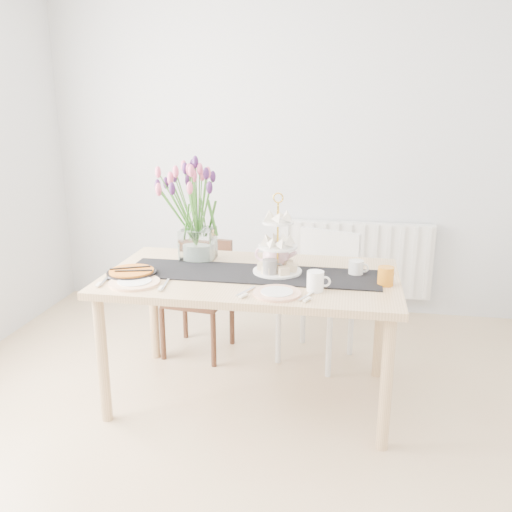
% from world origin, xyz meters
% --- Properties ---
extents(room_shell, '(4.50, 4.50, 4.50)m').
position_xyz_m(room_shell, '(0.00, 0.00, 1.30)').
color(room_shell, tan).
rests_on(room_shell, ground).
extents(radiator, '(1.20, 0.08, 0.60)m').
position_xyz_m(radiator, '(0.50, 2.19, 0.45)').
color(radiator, white).
rests_on(radiator, room_shell).
extents(dining_table, '(1.60, 0.90, 0.75)m').
position_xyz_m(dining_table, '(-0.07, 0.74, 0.67)').
color(dining_table, tan).
rests_on(dining_table, ground).
extents(chair_brown, '(0.44, 0.44, 0.76)m').
position_xyz_m(chair_brown, '(-0.53, 1.33, 0.44)').
color(chair_brown, '#3C2216').
rests_on(chair_brown, ground).
extents(chair_white, '(0.54, 0.54, 0.85)m').
position_xyz_m(chair_white, '(0.28, 1.36, 0.49)').
color(chair_white, silver).
rests_on(chair_white, ground).
extents(table_runner, '(1.40, 0.35, 0.01)m').
position_xyz_m(table_runner, '(-0.07, 0.74, 0.75)').
color(table_runner, black).
rests_on(table_runner, dining_table).
extents(tulip_vase, '(0.69, 0.69, 0.60)m').
position_xyz_m(tulip_vase, '(-0.44, 0.97, 1.13)').
color(tulip_vase, silver).
rests_on(tulip_vase, dining_table).
extents(cake_stand, '(0.27, 0.27, 0.40)m').
position_xyz_m(cake_stand, '(0.06, 0.78, 0.86)').
color(cake_stand, gold).
rests_on(cake_stand, dining_table).
extents(teapot, '(0.28, 0.25, 0.16)m').
position_xyz_m(teapot, '(0.04, 0.87, 0.83)').
color(teapot, white).
rests_on(teapot, dining_table).
extents(cream_jug, '(0.10, 0.10, 0.08)m').
position_xyz_m(cream_jug, '(0.49, 0.83, 0.79)').
color(cream_jug, white).
rests_on(cream_jug, dining_table).
extents(tart_tin, '(0.27, 0.27, 0.03)m').
position_xyz_m(tart_tin, '(-0.71, 0.60, 0.77)').
color(tart_tin, black).
rests_on(tart_tin, dining_table).
extents(mug_grey, '(0.10, 0.10, 0.10)m').
position_xyz_m(mug_grey, '(0.03, 0.71, 0.80)').
color(mug_grey, slate).
rests_on(mug_grey, dining_table).
extents(mug_white, '(0.09, 0.09, 0.10)m').
position_xyz_m(mug_white, '(0.29, 0.53, 0.80)').
color(mug_white, white).
rests_on(mug_white, dining_table).
extents(mug_orange, '(0.12, 0.12, 0.10)m').
position_xyz_m(mug_orange, '(0.64, 0.68, 0.80)').
color(mug_orange, orange).
rests_on(mug_orange, dining_table).
extents(plate_left, '(0.30, 0.30, 0.01)m').
position_xyz_m(plate_left, '(-0.65, 0.47, 0.76)').
color(plate_left, white).
rests_on(plate_left, dining_table).
extents(plate_right, '(0.32, 0.32, 0.01)m').
position_xyz_m(plate_right, '(0.11, 0.45, 0.76)').
color(plate_right, white).
rests_on(plate_right, dining_table).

